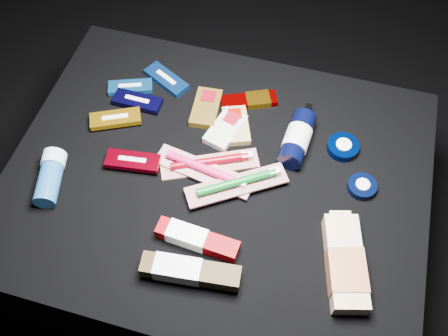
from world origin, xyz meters
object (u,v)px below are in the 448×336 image
(bodywash_bottle, at_px, (345,265))
(deodorant_stick, at_px, (50,177))
(toothpaste_carton_red, at_px, (194,238))
(lotion_bottle, at_px, (297,139))

(bodywash_bottle, bearing_deg, deodorant_stick, 162.73)
(deodorant_stick, xyz_separation_m, toothpaste_carton_red, (0.36, -0.05, -0.01))
(deodorant_stick, relative_size, toothpaste_carton_red, 0.76)
(lotion_bottle, height_order, bodywash_bottle, lotion_bottle)
(lotion_bottle, height_order, toothpaste_carton_red, lotion_bottle)
(lotion_bottle, bearing_deg, toothpaste_carton_red, -113.32)
(bodywash_bottle, distance_m, deodorant_stick, 0.68)
(lotion_bottle, bearing_deg, deodorant_stick, -149.53)
(lotion_bottle, distance_m, bodywash_bottle, 0.32)
(lotion_bottle, relative_size, deodorant_stick, 1.36)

